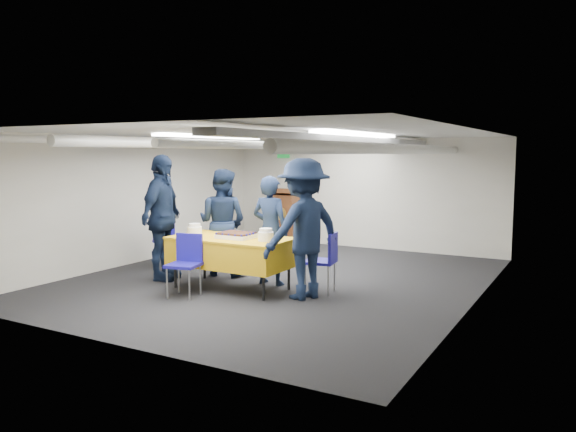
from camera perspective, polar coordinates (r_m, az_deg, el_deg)
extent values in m
plane|color=black|center=(9.00, -0.86, -6.44)|extent=(7.00, 7.00, 0.00)
cube|color=beige|center=(11.95, 7.54, 2.27)|extent=(6.00, 0.02, 2.30)
cube|color=beige|center=(10.62, -14.98, 1.60)|extent=(0.02, 7.00, 2.30)
cube|color=beige|center=(7.77, 18.59, -0.22)|extent=(0.02, 7.00, 2.30)
cube|color=silver|center=(8.78, -0.89, 8.30)|extent=(6.00, 7.00, 0.02)
cylinder|color=silver|center=(9.93, -11.01, 7.33)|extent=(0.10, 6.90, 0.10)
cylinder|color=silver|center=(9.26, -5.75, 7.24)|extent=(0.14, 6.90, 0.14)
cylinder|color=silver|center=(8.49, 2.65, 7.07)|extent=(0.10, 6.90, 0.10)
cylinder|color=silver|center=(7.99, 11.08, 6.71)|extent=(0.14, 6.90, 0.14)
cube|color=gray|center=(8.24, 6.43, 7.75)|extent=(0.28, 6.90, 0.08)
cube|color=white|center=(9.49, -7.76, 7.97)|extent=(0.25, 2.60, 0.04)
cube|color=white|center=(8.20, 7.08, 8.24)|extent=(0.25, 2.60, 0.04)
cube|color=#0C591E|center=(12.73, -0.47, 6.18)|extent=(0.30, 0.04, 0.12)
cylinder|color=black|center=(8.59, -11.37, -5.96)|extent=(0.04, 0.04, 0.36)
cylinder|color=black|center=(7.69, -2.50, -7.29)|extent=(0.04, 0.04, 0.36)
cylinder|color=black|center=(9.12, -8.47, -5.17)|extent=(0.04, 0.04, 0.36)
cylinder|color=black|center=(8.29, 0.08, -6.28)|extent=(0.04, 0.04, 0.36)
cube|color=gold|center=(8.32, -5.78, -3.70)|extent=(1.77, 0.93, 0.39)
cube|color=gold|center=(8.29, -5.79, -2.27)|extent=(1.79, 0.95, 0.03)
cube|color=white|center=(8.20, -5.30, -2.05)|extent=(0.50, 0.40, 0.06)
cube|color=black|center=(8.19, -5.30, -1.75)|extent=(0.48, 0.38, 0.03)
sphere|color=navy|center=(8.17, -7.27, -1.80)|extent=(0.04, 0.04, 0.04)
sphere|color=navy|center=(8.46, -5.84, -1.50)|extent=(0.04, 0.04, 0.04)
sphere|color=navy|center=(8.11, -6.65, -1.85)|extent=(0.04, 0.04, 0.04)
sphere|color=navy|center=(8.40, -5.23, -1.55)|extent=(0.04, 0.04, 0.04)
sphere|color=navy|center=(8.05, -6.02, -1.91)|extent=(0.04, 0.04, 0.04)
sphere|color=navy|center=(8.34, -4.61, -1.60)|extent=(0.04, 0.04, 0.04)
sphere|color=navy|center=(7.98, -5.38, -1.97)|extent=(0.04, 0.04, 0.04)
sphere|color=navy|center=(8.28, -3.98, -1.65)|extent=(0.04, 0.04, 0.04)
sphere|color=navy|center=(7.92, -4.73, -2.02)|extent=(0.04, 0.04, 0.04)
sphere|color=navy|center=(8.22, -3.34, -1.71)|extent=(0.04, 0.04, 0.04)
sphere|color=navy|center=(8.26, -7.02, -1.71)|extent=(0.04, 0.04, 0.04)
sphere|color=navy|center=(7.99, -4.25, -1.95)|extent=(0.04, 0.04, 0.04)
sphere|color=navy|center=(8.33, -6.65, -1.63)|extent=(0.04, 0.04, 0.04)
sphere|color=navy|center=(8.06, -3.91, -1.87)|extent=(0.04, 0.04, 0.04)
sphere|color=navy|center=(8.40, -6.30, -1.56)|extent=(0.04, 0.04, 0.04)
sphere|color=navy|center=(8.13, -3.56, -1.79)|extent=(0.04, 0.04, 0.04)
cylinder|color=white|center=(8.62, -9.46, -1.48)|extent=(0.22, 0.22, 0.12)
cylinder|color=white|center=(8.61, -9.47, -0.92)|extent=(0.18, 0.18, 0.05)
cylinder|color=white|center=(7.90, -2.27, -2.09)|extent=(0.22, 0.22, 0.13)
cylinder|color=white|center=(7.88, -2.27, -1.45)|extent=(0.18, 0.18, 0.05)
cube|color=#5F3117|center=(12.30, -0.21, -0.37)|extent=(0.55, 0.45, 1.10)
cube|color=#5F3117|center=(12.22, -0.28, 2.41)|extent=(0.62, 0.53, 0.21)
cylinder|color=gold|center=(12.08, -0.76, 0.23)|extent=(0.28, 0.02, 0.28)
cylinder|color=gray|center=(7.95, -12.19, -6.72)|extent=(0.02, 0.02, 0.43)
cylinder|color=gray|center=(7.79, -9.99, -6.94)|extent=(0.02, 0.02, 0.43)
cylinder|color=gray|center=(8.24, -11.04, -6.23)|extent=(0.02, 0.02, 0.43)
cylinder|color=gray|center=(8.09, -8.89, -6.42)|extent=(0.02, 0.02, 0.43)
cube|color=#17118B|center=(7.97, -10.56, -4.93)|extent=(0.50, 0.50, 0.04)
cube|color=#17118B|center=(8.09, -9.97, -3.15)|extent=(0.40, 0.12, 0.40)
cylinder|color=gray|center=(8.36, 2.48, -5.94)|extent=(0.02, 0.02, 0.43)
cylinder|color=gray|center=(8.04, 1.76, -6.43)|extent=(0.02, 0.02, 0.43)
cylinder|color=gray|center=(8.26, 4.74, -6.09)|extent=(0.02, 0.02, 0.43)
cylinder|color=gray|center=(7.94, 4.10, -6.60)|extent=(0.02, 0.02, 0.43)
cube|color=#17118B|center=(8.10, 3.28, -4.64)|extent=(0.48, 0.48, 0.04)
cube|color=#17118B|center=(8.01, 4.60, -3.18)|extent=(0.11, 0.40, 0.40)
cylinder|color=gray|center=(9.91, -12.73, -4.13)|extent=(0.02, 0.02, 0.43)
cylinder|color=gray|center=(10.02, -10.88, -3.98)|extent=(0.02, 0.02, 0.43)
cylinder|color=gray|center=(10.23, -13.32, -3.82)|extent=(0.02, 0.02, 0.43)
cylinder|color=gray|center=(10.33, -11.52, -3.67)|extent=(0.02, 0.02, 0.43)
cube|color=#17118B|center=(10.08, -12.14, -2.58)|extent=(0.57, 0.57, 0.04)
cube|color=#17118B|center=(10.23, -12.51, -1.22)|extent=(0.24, 0.37, 0.40)
imported|color=black|center=(8.53, -1.80, -1.47)|extent=(0.61, 0.40, 1.66)
imported|color=black|center=(9.24, -6.69, -0.64)|extent=(0.92, 0.76, 1.75)
imported|color=black|center=(9.05, -12.69, -0.15)|extent=(0.79, 1.25, 1.98)
imported|color=black|center=(7.70, 1.56, -1.31)|extent=(1.16, 1.43, 1.93)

